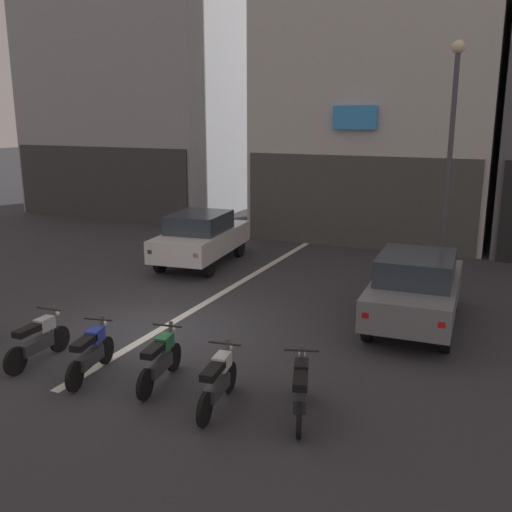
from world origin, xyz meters
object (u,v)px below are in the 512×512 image
(motorcycle_silver_row_leftmost, at_px, (38,339))
(motorcycle_blue_row_left_mid, at_px, (91,352))
(motorcycle_white_row_right_mid, at_px, (218,381))
(motorcycle_black_row_rightmost, at_px, (301,389))
(street_lamp, at_px, (451,137))
(car_white_crossing_near, at_px, (201,237))
(motorcycle_green_row_centre, at_px, (160,359))
(car_grey_parked_kerbside, at_px, (415,287))

(motorcycle_silver_row_leftmost, bearing_deg, motorcycle_blue_row_left_mid, -2.74)
(motorcycle_white_row_right_mid, height_order, motorcycle_black_row_rightmost, same)
(motorcycle_white_row_right_mid, distance_m, motorcycle_black_row_rightmost, 1.32)
(street_lamp, relative_size, motorcycle_black_row_rightmost, 4.02)
(motorcycle_white_row_right_mid, bearing_deg, car_white_crossing_near, 121.36)
(car_white_crossing_near, xyz_separation_m, motorcycle_blue_row_left_mid, (2.16, -7.73, -0.43))
(motorcycle_white_row_right_mid, bearing_deg, street_lamp, 76.36)
(motorcycle_silver_row_leftmost, bearing_deg, motorcycle_green_row_centre, 4.12)
(motorcycle_white_row_right_mid, bearing_deg, motorcycle_blue_row_left_mid, 178.57)
(car_white_crossing_near, xyz_separation_m, motorcycle_green_row_centre, (3.46, -7.49, -0.43))
(motorcycle_silver_row_leftmost, distance_m, motorcycle_green_row_centre, 2.60)
(street_lamp, bearing_deg, car_white_crossing_near, -167.94)
(car_white_crossing_near, relative_size, motorcycle_white_row_right_mid, 2.57)
(motorcycle_blue_row_left_mid, bearing_deg, motorcycle_silver_row_leftmost, 177.26)
(car_white_crossing_near, xyz_separation_m, motorcycle_black_row_rightmost, (6.05, -7.53, -0.43))
(car_grey_parked_kerbside, xyz_separation_m, motorcycle_black_row_rightmost, (-0.91, -4.79, -0.43))
(car_grey_parked_kerbside, xyz_separation_m, motorcycle_blue_row_left_mid, (-4.79, -4.99, -0.43))
(street_lamp, distance_m, motorcycle_green_row_centre, 10.28)
(street_lamp, relative_size, motorcycle_silver_row_leftmost, 3.87)
(motorcycle_blue_row_left_mid, bearing_deg, motorcycle_white_row_right_mid, -1.43)
(street_lamp, xyz_separation_m, motorcycle_silver_row_leftmost, (-6.14, -9.17, -3.50))
(car_grey_parked_kerbside, relative_size, street_lamp, 0.65)
(motorcycle_green_row_centre, xyz_separation_m, motorcycle_black_row_rightmost, (2.59, -0.05, 0.00))
(motorcycle_green_row_centre, height_order, motorcycle_white_row_right_mid, same)
(street_lamp, height_order, motorcycle_white_row_right_mid, street_lamp)
(motorcycle_silver_row_leftmost, distance_m, motorcycle_black_row_rightmost, 5.18)
(motorcycle_black_row_rightmost, bearing_deg, motorcycle_white_row_right_mid, -168.30)
(car_white_crossing_near, bearing_deg, motorcycle_blue_row_left_mid, -74.38)
(street_lamp, bearing_deg, motorcycle_white_row_right_mid, -103.64)
(car_grey_parked_kerbside, relative_size, motorcycle_black_row_rightmost, 2.60)
(motorcycle_blue_row_left_mid, height_order, motorcycle_black_row_rightmost, same)
(motorcycle_black_row_rightmost, bearing_deg, car_grey_parked_kerbside, 79.25)
(car_white_crossing_near, xyz_separation_m, street_lamp, (7.01, 1.50, 3.07))
(street_lamp, xyz_separation_m, motorcycle_green_row_centre, (-3.55, -8.98, -3.50))
(motorcycle_silver_row_leftmost, height_order, motorcycle_white_row_right_mid, same)
(car_white_crossing_near, distance_m, car_grey_parked_kerbside, 7.48)
(motorcycle_green_row_centre, distance_m, motorcycle_black_row_rightmost, 2.59)
(motorcycle_blue_row_left_mid, distance_m, motorcycle_white_row_right_mid, 2.59)
(car_grey_parked_kerbside, xyz_separation_m, motorcycle_silver_row_leftmost, (-6.09, -4.93, -0.43))
(motorcycle_blue_row_left_mid, bearing_deg, motorcycle_black_row_rightmost, 2.99)
(motorcycle_silver_row_leftmost, relative_size, motorcycle_green_row_centre, 1.01)
(car_grey_parked_kerbside, height_order, street_lamp, street_lamp)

